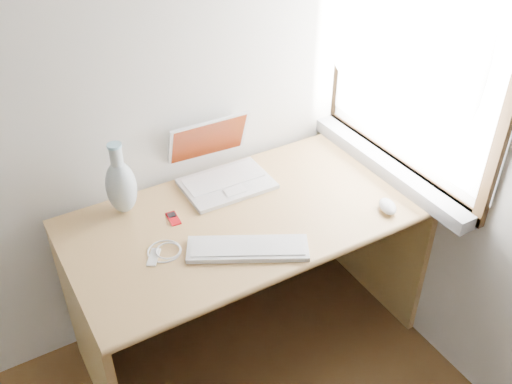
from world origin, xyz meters
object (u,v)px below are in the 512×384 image
laptop (221,169)px  external_keyboard (248,248)px  desk (239,242)px  vase (121,185)px

laptop → external_keyboard: 0.47m
laptop → desk: bearing=-93.9°
laptop → external_keyboard: laptop is taller
external_keyboard → vase: size_ratio=1.47×
external_keyboard → vase: vase is taller
desk → laptop: 0.32m
desk → vase: (-0.42, 0.17, 0.34)m
laptop → vase: (-0.43, 0.00, 0.07)m
desk → laptop: (0.01, 0.17, 0.28)m
laptop → vase: bearing=-179.7°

